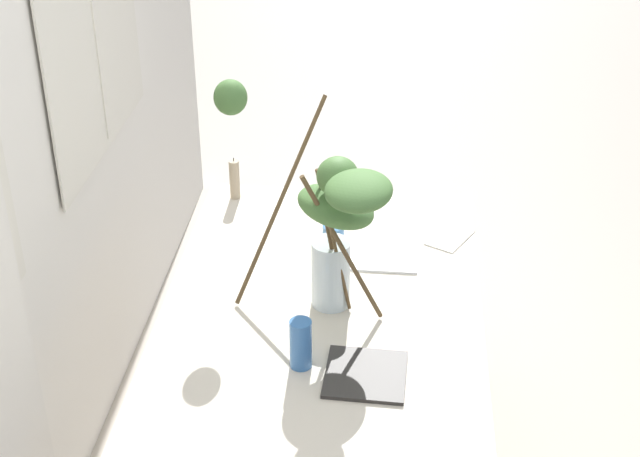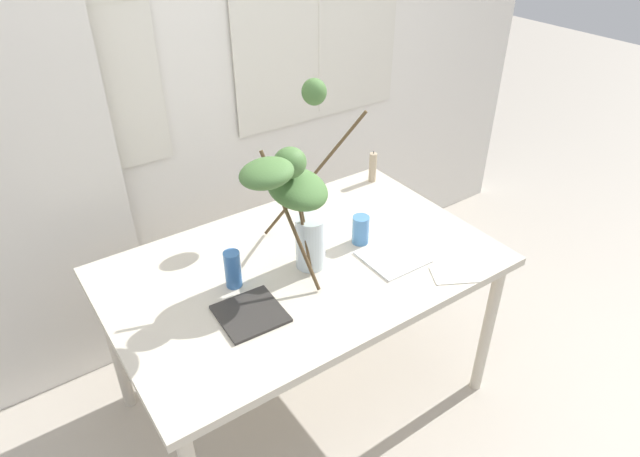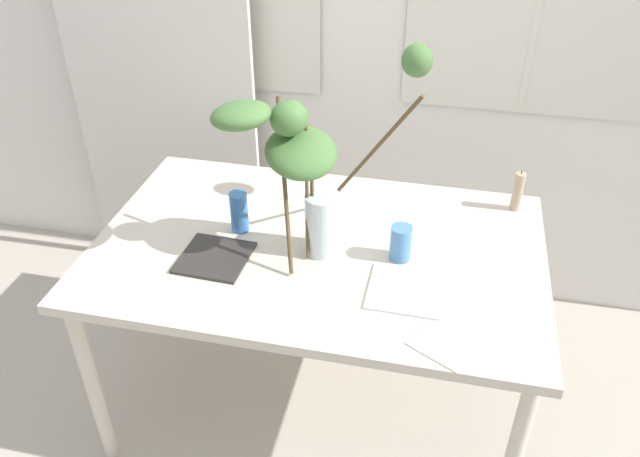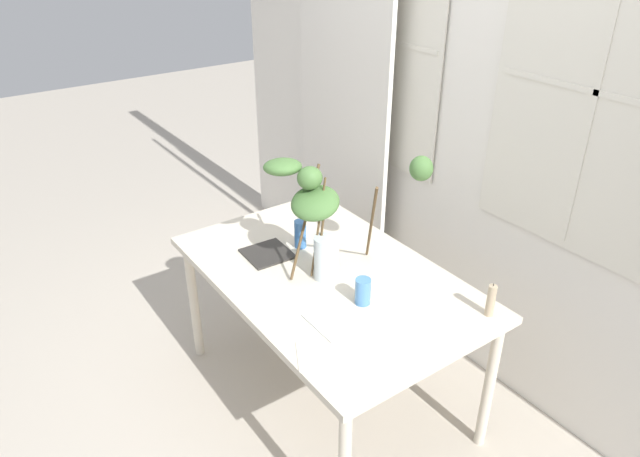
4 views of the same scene
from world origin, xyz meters
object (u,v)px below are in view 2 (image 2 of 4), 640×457
(drinking_glass_blue_right, at_px, (361,230))
(plate_square_left, at_px, (250,314))
(vase_with_branches, at_px, (298,192))
(drinking_glass_blue_left, at_px, (233,269))
(pillar_candle, at_px, (373,167))
(dining_table, at_px, (303,277))
(plate_square_right, at_px, (392,257))

(drinking_glass_blue_right, xyz_separation_m, plate_square_left, (-0.59, -0.13, -0.05))
(vase_with_branches, xyz_separation_m, drinking_glass_blue_left, (-0.25, 0.05, -0.27))
(vase_with_branches, relative_size, drinking_glass_blue_right, 5.33)
(plate_square_left, distance_m, pillar_candle, 1.09)
(drinking_glass_blue_left, relative_size, drinking_glass_blue_right, 1.21)
(plate_square_left, bearing_deg, vase_with_branches, 23.83)
(vase_with_branches, height_order, drinking_glass_blue_right, vase_with_branches)
(dining_table, distance_m, drinking_glass_blue_right, 0.30)
(drinking_glass_blue_left, relative_size, plate_square_right, 0.65)
(dining_table, distance_m, plate_square_right, 0.36)
(drinking_glass_blue_left, xyz_separation_m, plate_square_left, (-0.03, -0.18, -0.07))
(dining_table, height_order, drinking_glass_blue_right, drinking_glass_blue_right)
(plate_square_left, distance_m, plate_square_right, 0.62)
(drinking_glass_blue_right, relative_size, plate_square_left, 0.56)
(pillar_candle, bearing_deg, drinking_glass_blue_left, -160.00)
(drinking_glass_blue_right, bearing_deg, dining_table, 177.43)
(pillar_candle, bearing_deg, plate_square_right, -121.87)
(plate_square_left, relative_size, plate_square_right, 0.97)
(drinking_glass_blue_left, height_order, drinking_glass_blue_right, drinking_glass_blue_left)
(vase_with_branches, height_order, drinking_glass_blue_left, vase_with_branches)
(dining_table, xyz_separation_m, plate_square_right, (0.31, -0.17, 0.07))
(drinking_glass_blue_right, bearing_deg, drinking_glass_blue_left, 175.45)
(drinking_glass_blue_left, height_order, plate_square_right, drinking_glass_blue_left)
(drinking_glass_blue_left, bearing_deg, plate_square_left, -99.65)
(dining_table, bearing_deg, drinking_glass_blue_left, 173.53)
(pillar_candle, bearing_deg, plate_square_left, -151.75)
(drinking_glass_blue_right, height_order, pillar_candle, pillar_candle)
(vase_with_branches, relative_size, pillar_candle, 4.05)
(drinking_glass_blue_left, distance_m, drinking_glass_blue_right, 0.56)
(dining_table, distance_m, pillar_candle, 0.76)
(drinking_glass_blue_left, height_order, pillar_candle, pillar_candle)
(drinking_glass_blue_left, bearing_deg, dining_table, -6.47)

